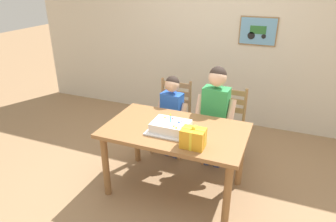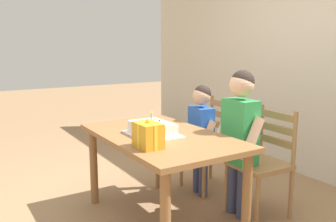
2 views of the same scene
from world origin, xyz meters
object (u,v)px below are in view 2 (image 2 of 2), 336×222
(child_older, at_px, (240,129))
(chair_left, at_px, (211,143))
(gift_box_red_large, at_px, (148,135))
(chair_right, at_px, (263,162))
(dining_table, at_px, (161,147))
(child_younger, at_px, (201,129))
(birthday_cake, at_px, (152,129))

(child_older, bearing_deg, chair_left, 162.35)
(gift_box_red_large, bearing_deg, chair_left, 120.22)
(gift_box_red_large, distance_m, chair_right, 1.12)
(dining_table, xyz_separation_m, child_younger, (-0.27, 0.60, 0.02))
(chair_left, bearing_deg, child_younger, -68.47)
(birthday_cake, height_order, chair_right, birthday_cake)
(chair_right, relative_size, child_older, 0.74)
(birthday_cake, xyz_separation_m, chair_right, (0.37, 0.87, -0.32))
(dining_table, relative_size, child_older, 1.14)
(chair_left, height_order, child_older, child_older)
(dining_table, bearing_deg, chair_left, 113.58)
(chair_left, bearing_deg, dining_table, -66.42)
(child_older, height_order, child_younger, child_older)
(gift_box_red_large, relative_size, chair_left, 0.24)
(gift_box_red_large, bearing_deg, child_younger, 121.98)
(gift_box_red_large, xyz_separation_m, child_older, (-0.01, 0.87, -0.07))
(gift_box_red_large, height_order, child_older, child_older)
(dining_table, distance_m, birthday_cake, 0.17)
(chair_left, bearing_deg, chair_right, -0.00)
(birthday_cake, distance_m, child_older, 0.73)
(birthday_cake, height_order, gift_box_red_large, gift_box_red_large)
(birthday_cake, distance_m, chair_right, 0.99)
(dining_table, height_order, chair_right, chair_right)
(gift_box_red_large, distance_m, child_younger, 1.04)
(dining_table, distance_m, child_younger, 0.66)
(birthday_cake, relative_size, chair_left, 0.48)
(birthday_cake, xyz_separation_m, gift_box_red_large, (0.29, -0.20, 0.04))
(child_younger, bearing_deg, birthday_cake, -69.49)
(dining_table, bearing_deg, chair_right, 66.30)
(chair_left, xyz_separation_m, child_older, (0.61, -0.19, 0.29))
(gift_box_red_large, relative_size, chair_right, 0.24)
(dining_table, bearing_deg, child_older, 66.70)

